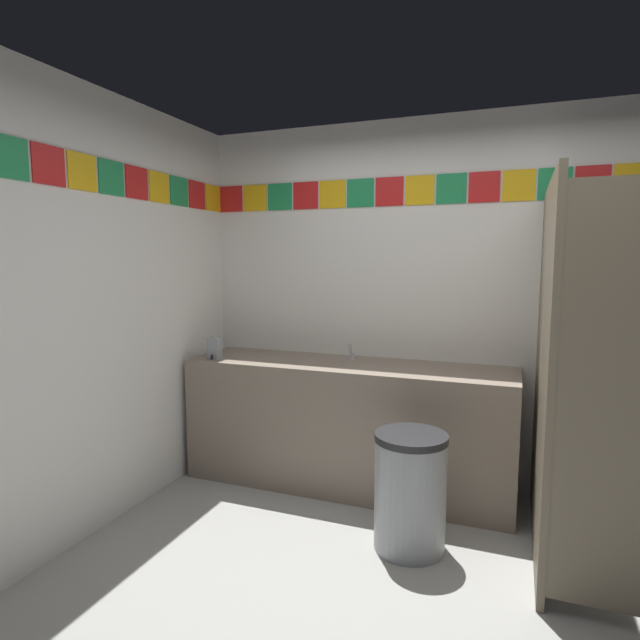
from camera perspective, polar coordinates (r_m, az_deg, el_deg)
ground_plane at (r=2.75m, az=8.51°, el=-29.54°), size 8.13×8.13×0.00m
wall_back at (r=3.80m, az=14.04°, el=1.85°), size 3.69×0.09×2.61m
wall_side at (r=3.21m, az=-26.08°, el=0.51°), size 0.09×3.10×2.61m
vanity_counter at (r=3.77m, az=3.00°, el=-11.37°), size 2.30×0.61×0.89m
faucet_center at (r=3.73m, az=3.47°, el=-3.76°), size 0.04×0.10×0.14m
soap_dispenser at (r=3.89m, az=-11.56°, el=-3.07°), size 0.09×0.09×0.16m
stall_divider at (r=2.91m, az=27.22°, el=-5.97°), size 0.92×1.30×2.04m
trash_bin at (r=3.08m, az=9.93°, el=-18.13°), size 0.41×0.41×0.66m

